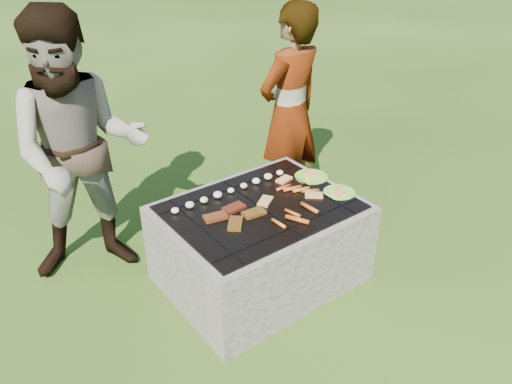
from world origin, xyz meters
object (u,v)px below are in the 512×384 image
cook (290,113)px  bystander (81,152)px  plate_near (339,193)px  fire_pit (260,246)px  plate_far (311,177)px

cook → bystander: bystander is taller
plate_near → fire_pit: bearing=161.7°
plate_far → bystander: bearing=152.9°
plate_far → cook: size_ratio=0.18×
bystander → plate_near: bearing=-14.2°
plate_far → bystander: (-1.43, 0.73, 0.33)m
fire_pit → plate_near: plate_near is taller
fire_pit → cook: cook is taller
bystander → plate_far: bearing=-5.6°
plate_near → cook: cook is taller
bystander → fire_pit: bearing=-22.7°
cook → plate_far: bearing=58.7°
plate_far → cook: cook is taller
plate_far → bystander: bystander is taller
fire_pit → bystander: bystander is taller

